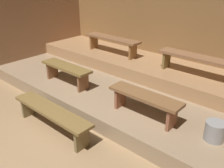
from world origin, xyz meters
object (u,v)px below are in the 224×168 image
at_px(pail_lower, 215,131).
at_px(bench_lower_right, 145,99).
at_px(bench_middle_left, 112,41).
at_px(bench_floor_center, 51,113).
at_px(bench_lower_left, 66,70).
at_px(bench_middle_right, 197,60).

bearing_deg(pail_lower, bench_lower_right, -172.38).
xyz_separation_m(bench_lower_right, bench_middle_left, (-2.02, 1.52, 0.28)).
bearing_deg(bench_floor_center, bench_lower_right, 41.40).
distance_m(bench_lower_left, pail_lower, 2.98).
bearing_deg(bench_lower_left, pail_lower, 2.75).
relative_size(bench_lower_right, bench_middle_left, 0.81).
bearing_deg(bench_middle_left, bench_middle_right, 0.00).
relative_size(bench_floor_center, bench_lower_left, 1.36).
bearing_deg(pail_lower, bench_middle_right, 124.58).
xyz_separation_m(bench_middle_left, bench_middle_right, (2.14, 0.00, 0.00)).
height_order(bench_lower_right, bench_middle_right, bench_middle_right).
relative_size(bench_middle_left, bench_middle_right, 1.00).
relative_size(bench_lower_left, pail_lower, 4.43).
relative_size(bench_middle_left, pail_lower, 5.49).
height_order(bench_middle_left, pail_lower, bench_middle_left).
distance_m(bench_floor_center, bench_middle_left, 2.71).
bearing_deg(bench_middle_left, pail_lower, -24.06).
bearing_deg(bench_floor_center, pail_lower, 27.22).
height_order(bench_middle_left, bench_middle_right, same).
relative_size(bench_floor_center, bench_middle_left, 1.09).
distance_m(bench_floor_center, bench_lower_right, 1.50).
bearing_deg(bench_middle_left, bench_floor_center, -69.81).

